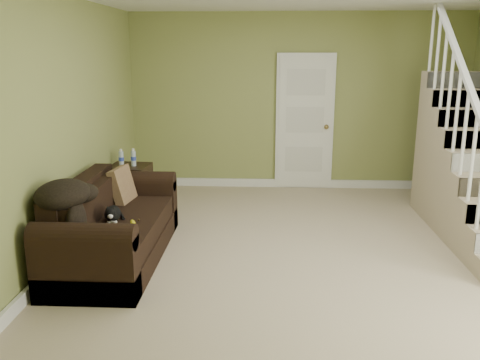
# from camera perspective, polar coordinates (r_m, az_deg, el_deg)

# --- Properties ---
(floor) EXTENTS (5.00, 5.50, 0.01)m
(floor) POSITION_cam_1_polar(r_m,az_deg,el_deg) (5.34, 7.93, -8.48)
(floor) COLOR tan
(floor) RESTS_ON ground
(wall_back) EXTENTS (5.00, 0.04, 2.60)m
(wall_back) POSITION_cam_1_polar(r_m,az_deg,el_deg) (7.70, 6.57, 8.65)
(wall_back) COLOR #868F4D
(wall_back) RESTS_ON floor
(wall_front) EXTENTS (5.00, 0.04, 2.60)m
(wall_front) POSITION_cam_1_polar(r_m,az_deg,el_deg) (2.33, 14.63, -5.30)
(wall_front) COLOR #868F4D
(wall_front) RESTS_ON floor
(wall_left) EXTENTS (0.04, 5.50, 2.60)m
(wall_left) POSITION_cam_1_polar(r_m,az_deg,el_deg) (5.35, -19.38, 5.40)
(wall_left) COLOR #868F4D
(wall_left) RESTS_ON floor
(baseboard_back) EXTENTS (5.00, 0.04, 0.12)m
(baseboard_back) POSITION_cam_1_polar(r_m,az_deg,el_deg) (7.89, 6.32, -0.36)
(baseboard_back) COLOR white
(baseboard_back) RESTS_ON floor
(baseboard_left) EXTENTS (0.04, 5.50, 0.12)m
(baseboard_left) POSITION_cam_1_polar(r_m,az_deg,el_deg) (5.66, -18.04, -7.08)
(baseboard_left) COLOR white
(baseboard_left) RESTS_ON floor
(door) EXTENTS (0.86, 0.12, 2.02)m
(door) POSITION_cam_1_polar(r_m,az_deg,el_deg) (7.70, 7.28, 6.42)
(door) COLOR white
(door) RESTS_ON floor
(staircase) EXTENTS (1.00, 2.51, 2.82)m
(staircase) POSITION_cam_1_polar(r_m,az_deg,el_deg) (6.52, 25.14, 0.43)
(staircase) COLOR tan
(staircase) RESTS_ON floor
(sofa) EXTENTS (0.88, 2.05, 0.81)m
(sofa) POSITION_cam_1_polar(r_m,az_deg,el_deg) (5.30, -14.17, -5.40)
(sofa) COLOR black
(sofa) RESTS_ON floor
(side_table) EXTENTS (0.53, 0.53, 0.82)m
(side_table) POSITION_cam_1_polar(r_m,az_deg,el_deg) (6.86, -12.23, -0.78)
(side_table) COLOR black
(side_table) RESTS_ON floor
(cat) EXTENTS (0.23, 0.41, 0.20)m
(cat) POSITION_cam_1_polar(r_m,az_deg,el_deg) (5.10, -14.17, -3.73)
(cat) COLOR black
(cat) RESTS_ON sofa
(banana) EXTENTS (0.11, 0.18, 0.05)m
(banana) POSITION_cam_1_polar(r_m,az_deg,el_deg) (4.96, -11.94, -4.77)
(banana) COLOR yellow
(banana) RESTS_ON sofa
(throw_pillow) EXTENTS (0.24, 0.41, 0.40)m
(throw_pillow) POSITION_cam_1_polar(r_m,az_deg,el_deg) (5.76, -13.07, -0.55)
(throw_pillow) COLOR #452F1B
(throw_pillow) RESTS_ON sofa
(throw_blanket) EXTENTS (0.52, 0.65, 0.25)m
(throw_blanket) POSITION_cam_1_polar(r_m,az_deg,el_deg) (4.71, -19.30, -1.51)
(throw_blanket) COLOR black
(throw_blanket) RESTS_ON sofa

